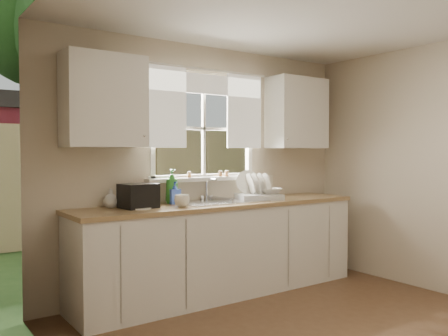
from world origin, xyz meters
TOP-DOWN VIEW (x-y plane):
  - room_walls at (0.00, -0.07)m, footprint 3.62×4.02m
  - window at (0.00, 2.00)m, footprint 1.38×0.16m
  - curtains at (0.00, 1.95)m, footprint 1.50×0.03m
  - base_cabinets at (0.00, 1.68)m, footprint 3.00×0.62m
  - countertop at (0.00, 1.68)m, footprint 3.04×0.65m
  - upper_cabinet_left at (-1.15, 1.82)m, footprint 0.70×0.33m
  - upper_cabinet_right at (1.15, 1.82)m, footprint 0.70×0.33m
  - wall_outlet at (0.88, 1.99)m, footprint 0.08×0.01m
  - sill_jars at (0.06, 1.94)m, footprint 0.50×0.04m
  - backyard at (0.58, 8.42)m, footprint 20.00×10.00m
  - sink at (0.00, 1.71)m, footprint 0.88×0.52m
  - dish_rack at (0.46, 1.68)m, footprint 0.53×0.46m
  - bowl at (0.58, 1.63)m, footprint 0.32×0.32m
  - soap_bottle_a at (-0.46, 1.87)m, footprint 0.13×0.13m
  - soap_bottle_b at (-0.46, 1.82)m, footprint 0.11×0.11m
  - soap_bottle_c at (-1.07, 1.88)m, footprint 0.14×0.14m
  - saucer at (-0.90, 1.66)m, footprint 0.20×0.20m
  - cup at (-0.52, 1.57)m, footprint 0.14×0.14m
  - black_appliance at (-0.88, 1.72)m, footprint 0.32×0.28m

SIDE VIEW (x-z plane):
  - base_cabinets at x=0.00m, z-range 0.00..0.87m
  - sink at x=0.00m, z-range 0.64..1.04m
  - countertop at x=0.00m, z-range 0.87..0.91m
  - saucer at x=-0.90m, z-range 0.91..0.92m
  - cup at x=-0.52m, z-range 0.91..1.02m
  - dish_rack at x=0.46m, z-range 0.83..1.14m
  - soap_bottle_c at x=-1.07m, z-range 0.91..1.08m
  - bowl at x=0.58m, z-range 0.97..1.03m
  - soap_bottle_b at x=-0.46m, z-range 0.91..1.12m
  - black_appliance at x=-0.88m, z-range 0.91..1.13m
  - soap_bottle_a at x=-0.46m, z-range 0.91..1.24m
  - wall_outlet at x=0.88m, z-range 1.02..1.14m
  - sill_jars at x=0.06m, z-range 1.15..1.21m
  - room_walls at x=0.00m, z-range -0.01..2.49m
  - window at x=0.00m, z-range 0.95..2.02m
  - upper_cabinet_left at x=-1.15m, z-range 1.45..2.25m
  - upper_cabinet_right at x=1.15m, z-range 1.45..2.25m
  - curtains at x=0.00m, z-range 1.53..2.34m
  - backyard at x=0.58m, z-range 0.40..6.53m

